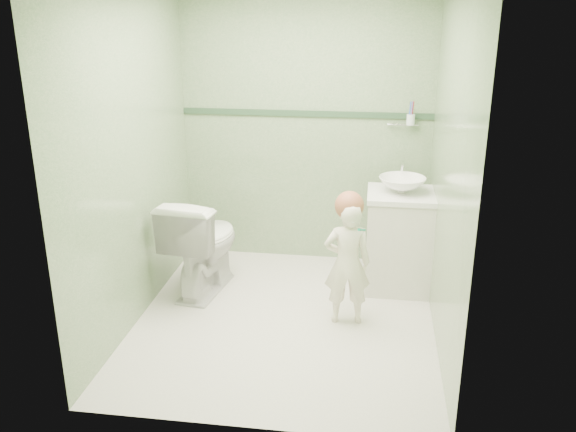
# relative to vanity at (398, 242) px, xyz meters

# --- Properties ---
(ground) EXTENTS (2.50, 2.50, 0.00)m
(ground) POSITION_rel_vanity_xyz_m (-0.84, -0.70, -0.40)
(ground) COLOR beige
(ground) RESTS_ON ground
(room_shell) EXTENTS (2.50, 2.54, 2.40)m
(room_shell) POSITION_rel_vanity_xyz_m (-0.84, -0.70, 0.80)
(room_shell) COLOR gray
(room_shell) RESTS_ON ground
(trim_stripe) EXTENTS (2.20, 0.02, 0.05)m
(trim_stripe) POSITION_rel_vanity_xyz_m (-0.84, 0.54, 0.95)
(trim_stripe) COLOR #2C4831
(trim_stripe) RESTS_ON room_shell
(vanity) EXTENTS (0.52, 0.50, 0.80)m
(vanity) POSITION_rel_vanity_xyz_m (0.00, 0.00, 0.00)
(vanity) COLOR silver
(vanity) RESTS_ON ground
(counter) EXTENTS (0.54, 0.52, 0.04)m
(counter) POSITION_rel_vanity_xyz_m (0.00, 0.00, 0.41)
(counter) COLOR white
(counter) RESTS_ON vanity
(basin) EXTENTS (0.37, 0.37, 0.13)m
(basin) POSITION_rel_vanity_xyz_m (0.00, 0.00, 0.49)
(basin) COLOR white
(basin) RESTS_ON counter
(faucet) EXTENTS (0.03, 0.13, 0.18)m
(faucet) POSITION_rel_vanity_xyz_m (0.00, 0.19, 0.57)
(faucet) COLOR silver
(faucet) RESTS_ON counter
(cup_holder) EXTENTS (0.26, 0.07, 0.21)m
(cup_holder) POSITION_rel_vanity_xyz_m (0.05, 0.48, 0.93)
(cup_holder) COLOR silver
(cup_holder) RESTS_ON room_shell
(toilet) EXTENTS (0.58, 0.87, 0.83)m
(toilet) POSITION_rel_vanity_xyz_m (-1.58, -0.28, 0.01)
(toilet) COLOR white
(toilet) RESTS_ON ground
(toddler) EXTENTS (0.37, 0.27, 0.94)m
(toddler) POSITION_rel_vanity_xyz_m (-0.39, -0.65, 0.07)
(toddler) COLOR white
(toddler) RESTS_ON ground
(hair_cap) EXTENTS (0.21, 0.21, 0.21)m
(hair_cap) POSITION_rel_vanity_xyz_m (-0.39, -0.62, 0.51)
(hair_cap) COLOR #9E5A3E
(hair_cap) RESTS_ON toddler
(teal_toothbrush) EXTENTS (0.11, 0.14, 0.08)m
(teal_toothbrush) POSITION_rel_vanity_xyz_m (-0.30, -0.76, 0.38)
(teal_toothbrush) COLOR #088765
(teal_toothbrush) RESTS_ON toddler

